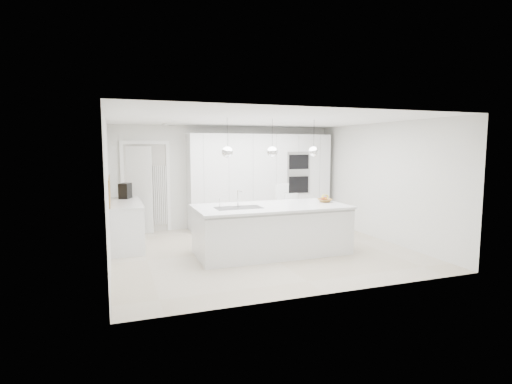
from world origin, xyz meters
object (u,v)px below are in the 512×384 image
object	(u,v)px
bar_stool_right	(294,217)
island_base	(272,231)
espresso_machine	(125,191)
fruit_bowl	(325,200)
bar_stool_left	(285,212)

from	to	relation	value
bar_stool_right	island_base	bearing A→B (deg)	-137.36
espresso_machine	bar_stool_right	xyz separation A→B (m)	(3.42, -1.11, -0.57)
fruit_bowl	bar_stool_right	size ratio (longest dim) A/B	0.29
island_base	bar_stool_left	distance (m)	1.17
bar_stool_right	espresso_machine	bearing A→B (deg)	157.96
island_base	fruit_bowl	size ratio (longest dim) A/B	10.07
bar_stool_left	island_base	bearing A→B (deg)	-149.09
island_base	bar_stool_right	xyz separation A→B (m)	(0.89, 0.95, 0.06)
island_base	fruit_bowl	bearing A→B (deg)	5.79
bar_stool_left	fruit_bowl	bearing A→B (deg)	-81.82
bar_stool_left	bar_stool_right	world-z (taller)	bar_stool_left
espresso_machine	bar_stool_left	bearing A→B (deg)	3.24
island_base	bar_stool_right	distance (m)	1.31
island_base	fruit_bowl	distance (m)	1.29
espresso_machine	bar_stool_right	distance (m)	3.65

